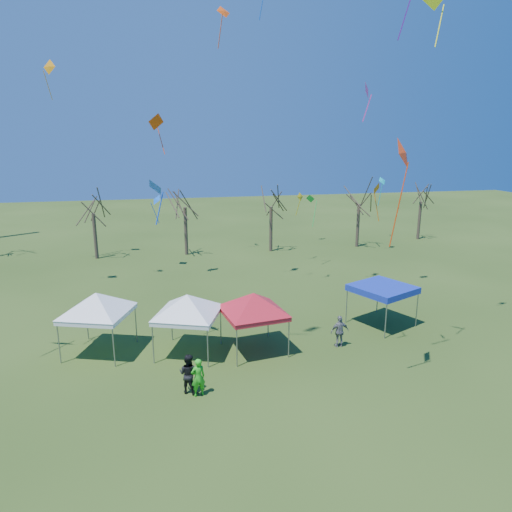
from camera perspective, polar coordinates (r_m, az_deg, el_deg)
The scene contains 24 objects.
ground at distance 22.74m, azimuth 1.96°, elevation -14.21°, with size 140.00×140.00×0.00m, color #2C4516.
tree_1 at distance 44.66m, azimuth -19.84°, elevation 6.93°, with size 3.42×3.42×7.54m.
tree_2 at distance 44.04m, azimuth -8.95°, elevation 8.16°, with size 3.71×3.71×8.18m.
tree_3 at distance 45.03m, azimuth 1.92°, elevation 8.18°, with size 3.59×3.59×7.91m.
tree_4 at distance 48.14m, azimuth 12.86°, elevation 8.21°, with size 3.58×3.58×7.89m.
tree_5 at distance 53.99m, azimuth 20.05°, elevation 7.98°, with size 3.39×3.39×7.46m.
tent_white_west at distance 24.76m, azimuth -19.36°, elevation -4.85°, with size 4.06×4.06×3.81m.
tent_white_mid at distance 23.59m, azimuth -8.61°, elevation -5.29°, with size 3.94×3.94×3.73m.
tent_red at distance 23.58m, azimuth -0.30°, elevation -5.14°, with size 4.17×4.17×3.72m.
tent_blue at distance 28.19m, azimuth 15.56°, elevation -4.00°, with size 4.12×4.12×2.45m.
person_grey at distance 25.21m, azimuth 10.42°, elevation -9.25°, with size 1.03×0.43×1.76m, color slate.
person_dark at distance 20.85m, azimuth -8.45°, elevation -14.34°, with size 0.88×0.69×1.81m, color black.
person_green at distance 20.58m, azimuth -7.25°, elevation -14.81°, with size 0.64×0.42×1.74m, color green.
kite_12 at distance 46.29m, azimuth 15.50°, elevation 8.98°, with size 1.09×0.94×2.84m.
kite_11 at distance 35.24m, azimuth -12.42°, elevation 16.06°, with size 1.53×1.38×2.97m.
kite_13 at distance 39.54m, azimuth -12.37°, elevation 6.84°, with size 1.07×1.20×2.54m.
kite_2 at distance 44.49m, azimuth -24.47°, elevation 20.69°, with size 1.28×1.04×3.22m.
kite_25 at distance 21.32m, azimuth 13.76°, elevation 19.39°, with size 0.44×0.78×1.69m.
kite_19 at distance 40.97m, azimuth 5.54°, elevation 7.32°, with size 0.77×0.65×2.09m.
kite_22 at distance 39.69m, azimuth 6.87°, elevation 6.99°, with size 1.05×1.02×2.77m.
kite_24 at distance 33.59m, azimuth -4.09°, elevation 28.14°, with size 1.25×1.09×2.67m.
kite_1 at distance 23.41m, azimuth -12.42°, elevation 8.38°, with size 1.15×1.25×2.29m.
kite_5 at distance 19.46m, azimuth 18.01°, elevation 11.99°, with size 1.38×1.43×4.46m.
kite_17 at distance 32.69m, azimuth 14.78°, elevation 8.07°, with size 0.93×0.86×2.76m.
Camera 1 is at (-5.02, -19.35, 10.83)m, focal length 32.00 mm.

